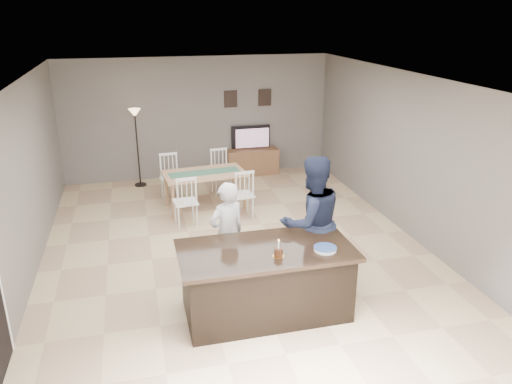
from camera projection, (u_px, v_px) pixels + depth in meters
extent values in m
plane|color=#CEB284|center=(236.00, 250.00, 8.04)|extent=(8.00, 8.00, 0.00)
plane|color=slate|center=(198.00, 118.00, 11.21)|extent=(6.00, 0.00, 6.00)
plane|color=slate|center=(340.00, 319.00, 3.93)|extent=(6.00, 0.00, 6.00)
plane|color=slate|center=(22.00, 186.00, 6.88)|extent=(0.00, 8.00, 8.00)
plane|color=slate|center=(412.00, 157.00, 8.27)|extent=(0.00, 8.00, 8.00)
plane|color=white|center=(234.00, 80.00, 7.11)|extent=(8.00, 8.00, 0.00)
cube|color=black|center=(266.00, 283.00, 6.25)|extent=(2.00, 1.00, 0.85)
cube|color=black|center=(266.00, 250.00, 6.10)|extent=(2.15, 1.10, 0.05)
cube|color=brown|center=(252.00, 162.00, 11.64)|extent=(1.20, 0.40, 0.60)
imported|color=black|center=(252.00, 138.00, 11.51)|extent=(0.91, 0.12, 0.53)
plane|color=#EB5A1A|center=(252.00, 138.00, 11.44)|extent=(0.78, 0.00, 0.78)
cube|color=black|center=(231.00, 99.00, 11.22)|extent=(0.30, 0.02, 0.38)
cube|color=black|center=(265.00, 97.00, 11.41)|extent=(0.30, 0.02, 0.38)
imported|color=silver|center=(227.00, 234.00, 6.81)|extent=(0.64, 0.54, 1.51)
imported|color=#181E35|center=(311.00, 222.00, 6.76)|extent=(1.01, 0.84, 1.87)
cylinder|color=gold|center=(278.00, 256.00, 5.90)|extent=(0.14, 0.14, 0.00)
cylinder|color=#38200F|center=(278.00, 252.00, 5.89)|extent=(0.10, 0.10, 0.09)
cylinder|color=white|center=(279.00, 245.00, 5.85)|extent=(0.02, 0.02, 0.10)
sphere|color=#FFBF4C|center=(279.00, 240.00, 5.83)|extent=(0.02, 0.02, 0.02)
cylinder|color=white|center=(325.00, 250.00, 6.04)|extent=(0.28, 0.28, 0.01)
cylinder|color=white|center=(325.00, 249.00, 6.04)|extent=(0.28, 0.28, 0.01)
cylinder|color=white|center=(325.00, 248.00, 6.03)|extent=(0.28, 0.28, 0.01)
cylinder|color=#2F4E92|center=(325.00, 247.00, 6.03)|extent=(0.28, 0.28, 0.00)
cube|color=tan|center=(204.00, 173.00, 9.52)|extent=(1.61, 1.01, 0.04)
cylinder|color=tan|center=(173.00, 202.00, 9.11)|extent=(0.06, 0.06, 0.68)
cylinder|color=tan|center=(234.00, 182.00, 10.18)|extent=(0.06, 0.06, 0.68)
cube|color=#3F7154|center=(204.00, 172.00, 9.51)|extent=(1.37, 0.47, 0.01)
cube|color=white|center=(185.00, 202.00, 8.85)|extent=(0.44, 0.42, 0.04)
cylinder|color=white|center=(179.00, 218.00, 8.74)|extent=(0.03, 0.03, 0.41)
cylinder|color=white|center=(193.00, 210.00, 9.11)|extent=(0.03, 0.03, 0.41)
cube|color=white|center=(186.00, 179.00, 8.53)|extent=(0.37, 0.06, 0.05)
cube|color=white|center=(242.00, 195.00, 9.19)|extent=(0.44, 0.42, 0.04)
cylinder|color=white|center=(236.00, 210.00, 9.08)|extent=(0.03, 0.03, 0.41)
cylinder|color=white|center=(248.00, 202.00, 9.45)|extent=(0.03, 0.03, 0.41)
cube|color=white|center=(245.00, 173.00, 8.87)|extent=(0.37, 0.06, 0.05)
cube|color=white|center=(171.00, 179.00, 10.03)|extent=(0.44, 0.42, 0.04)
cylinder|color=white|center=(178.00, 186.00, 10.30)|extent=(0.03, 0.03, 0.41)
cylinder|color=white|center=(165.00, 193.00, 9.92)|extent=(0.03, 0.03, 0.41)
cube|color=white|center=(168.00, 154.00, 10.02)|extent=(0.37, 0.06, 0.05)
cube|color=white|center=(221.00, 174.00, 10.37)|extent=(0.44, 0.42, 0.04)
cylinder|color=white|center=(227.00, 181.00, 10.64)|extent=(0.03, 0.03, 0.41)
cylinder|color=white|center=(216.00, 187.00, 10.26)|extent=(0.03, 0.03, 0.41)
cube|color=white|center=(219.00, 149.00, 10.36)|extent=(0.37, 0.06, 0.05)
cylinder|color=black|center=(141.00, 185.00, 10.99)|extent=(0.25, 0.25, 0.03)
cylinder|color=black|center=(138.00, 150.00, 10.72)|extent=(0.03, 0.03, 1.56)
cone|color=#FFCD8C|center=(135.00, 113.00, 10.44)|extent=(0.25, 0.25, 0.16)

